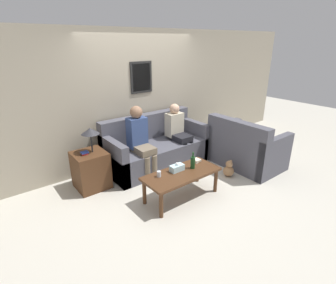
{
  "coord_description": "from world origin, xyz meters",
  "views": [
    {
      "loc": [
        -2.79,
        -3.44,
        2.38
      ],
      "look_at": [
        -0.19,
        -0.11,
        0.73
      ],
      "focal_mm": 28.0,
      "sensor_mm": 36.0,
      "label": 1
    }
  ],
  "objects_px": {
    "person_right": "(178,131)",
    "wine_bottle": "(193,162)",
    "teddy_bear": "(229,169)",
    "couch_side": "(245,149)",
    "drinking_glass": "(159,174)",
    "couch_main": "(156,149)",
    "coffee_table": "(182,176)",
    "person_left": "(140,139)"
  },
  "relations": [
    {
      "from": "person_right",
      "to": "wine_bottle",
      "type": "bearing_deg",
      "value": -118.97
    },
    {
      "from": "wine_bottle",
      "to": "person_right",
      "type": "height_order",
      "value": "person_right"
    },
    {
      "from": "teddy_bear",
      "to": "person_right",
      "type": "bearing_deg",
      "value": 105.46
    },
    {
      "from": "couch_side",
      "to": "drinking_glass",
      "type": "height_order",
      "value": "couch_side"
    },
    {
      "from": "drinking_glass",
      "to": "couch_main",
      "type": "bearing_deg",
      "value": 56.79
    },
    {
      "from": "couch_side",
      "to": "coffee_table",
      "type": "xyz_separation_m",
      "value": [
        -1.77,
        -0.11,
        0.04
      ]
    },
    {
      "from": "coffee_table",
      "to": "teddy_bear",
      "type": "xyz_separation_m",
      "value": [
        1.16,
        -0.0,
        -0.25
      ]
    },
    {
      "from": "coffee_table",
      "to": "teddy_bear",
      "type": "bearing_deg",
      "value": -0.14
    },
    {
      "from": "wine_bottle",
      "to": "teddy_bear",
      "type": "xyz_separation_m",
      "value": [
        0.92,
        -0.01,
        -0.41
      ]
    },
    {
      "from": "couch_main",
      "to": "drinking_glass",
      "type": "relative_size",
      "value": 22.99
    },
    {
      "from": "wine_bottle",
      "to": "teddy_bear",
      "type": "bearing_deg",
      "value": -0.86
    },
    {
      "from": "wine_bottle",
      "to": "teddy_bear",
      "type": "relative_size",
      "value": 0.89
    },
    {
      "from": "couch_main",
      "to": "person_left",
      "type": "xyz_separation_m",
      "value": [
        -0.47,
        -0.19,
        0.38
      ]
    },
    {
      "from": "wine_bottle",
      "to": "person_left",
      "type": "height_order",
      "value": "person_left"
    },
    {
      "from": "couch_main",
      "to": "person_left",
      "type": "bearing_deg",
      "value": -157.62
    },
    {
      "from": "person_left",
      "to": "coffee_table",
      "type": "bearing_deg",
      "value": -85.66
    },
    {
      "from": "coffee_table",
      "to": "person_left",
      "type": "relative_size",
      "value": 0.96
    },
    {
      "from": "couch_side",
      "to": "teddy_bear",
      "type": "relative_size",
      "value": 4.31
    },
    {
      "from": "couch_side",
      "to": "person_right",
      "type": "height_order",
      "value": "person_right"
    },
    {
      "from": "drinking_glass",
      "to": "wine_bottle",
      "type": "bearing_deg",
      "value": -10.01
    },
    {
      "from": "wine_bottle",
      "to": "person_left",
      "type": "bearing_deg",
      "value": 107.12
    },
    {
      "from": "couch_side",
      "to": "teddy_bear",
      "type": "bearing_deg",
      "value": 100.2
    },
    {
      "from": "couch_side",
      "to": "person_right",
      "type": "distance_m",
      "value": 1.4
    },
    {
      "from": "couch_side",
      "to": "teddy_bear",
      "type": "height_order",
      "value": "couch_side"
    },
    {
      "from": "drinking_glass",
      "to": "person_left",
      "type": "distance_m",
      "value": 1.01
    },
    {
      "from": "couch_side",
      "to": "person_left",
      "type": "height_order",
      "value": "person_left"
    },
    {
      "from": "coffee_table",
      "to": "teddy_bear",
      "type": "height_order",
      "value": "coffee_table"
    },
    {
      "from": "person_left",
      "to": "person_right",
      "type": "xyz_separation_m",
      "value": [
        0.93,
        0.05,
        -0.06
      ]
    },
    {
      "from": "couch_side",
      "to": "coffee_table",
      "type": "bearing_deg",
      "value": 93.48
    },
    {
      "from": "couch_main",
      "to": "person_right",
      "type": "distance_m",
      "value": 0.58
    },
    {
      "from": "coffee_table",
      "to": "drinking_glass",
      "type": "height_order",
      "value": "drinking_glass"
    },
    {
      "from": "couch_main",
      "to": "person_right",
      "type": "xyz_separation_m",
      "value": [
        0.46,
        -0.14,
        0.32
      ]
    },
    {
      "from": "coffee_table",
      "to": "drinking_glass",
      "type": "relative_size",
      "value": 13.95
    },
    {
      "from": "coffee_table",
      "to": "teddy_bear",
      "type": "relative_size",
      "value": 3.98
    },
    {
      "from": "couch_side",
      "to": "teddy_bear",
      "type": "xyz_separation_m",
      "value": [
        -0.61,
        -0.11,
        -0.21
      ]
    },
    {
      "from": "couch_main",
      "to": "couch_side",
      "type": "height_order",
      "value": "same"
    },
    {
      "from": "drinking_glass",
      "to": "person_right",
      "type": "relative_size",
      "value": 0.07
    },
    {
      "from": "couch_main",
      "to": "coffee_table",
      "type": "bearing_deg",
      "value": -107.23
    },
    {
      "from": "drinking_glass",
      "to": "person_right",
      "type": "bearing_deg",
      "value": 39.49
    },
    {
      "from": "coffee_table",
      "to": "person_right",
      "type": "relative_size",
      "value": 1.04
    },
    {
      "from": "wine_bottle",
      "to": "person_right",
      "type": "relative_size",
      "value": 0.23
    },
    {
      "from": "coffee_table",
      "to": "person_left",
      "type": "bearing_deg",
      "value": 94.34
    }
  ]
}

